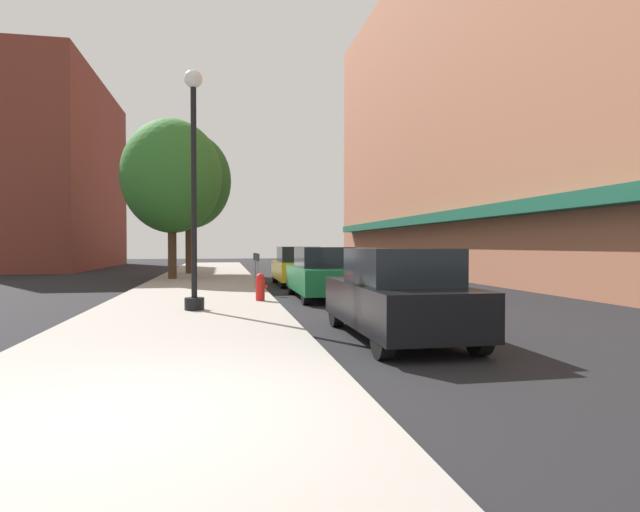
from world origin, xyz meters
TOP-DOWN VIEW (x-y plane):
  - ground_plane at (4.00, 18.00)m, footprint 90.00×90.00m
  - sidewalk_slab at (0.00, 19.00)m, footprint 4.80×50.00m
  - building_right_brick at (14.99, 22.00)m, footprint 6.80×40.00m
  - building_far_background at (-11.02, 37.00)m, footprint 6.80×18.00m
  - lamppost at (0.17, 8.09)m, footprint 0.48×0.48m
  - fire_hydrant at (1.93, 9.93)m, footprint 0.33×0.26m
  - parking_meter_near at (2.05, 14.31)m, footprint 0.14×0.09m
  - parking_meter_far at (2.05, 13.03)m, footprint 0.14×0.09m
  - tree_near at (-1.51, 20.55)m, footprint 4.71×4.71m
  - tree_mid at (-1.02, 25.24)m, footprint 4.75×4.75m
  - car_black at (4.00, 3.96)m, footprint 1.80×4.30m
  - car_green at (4.00, 11.19)m, footprint 1.80×4.30m
  - car_yellow at (4.00, 16.93)m, footprint 1.80×4.30m

SIDE VIEW (x-z plane):
  - ground_plane at x=4.00m, z-range 0.00..0.00m
  - sidewalk_slab at x=0.00m, z-range 0.00..0.12m
  - fire_hydrant at x=1.93m, z-range 0.12..0.91m
  - car_black at x=4.00m, z-range -0.02..1.64m
  - car_green at x=4.00m, z-range -0.02..1.64m
  - car_yellow at x=4.00m, z-range -0.02..1.64m
  - parking_meter_near at x=2.05m, z-range 0.29..1.60m
  - parking_meter_far at x=2.05m, z-range 0.29..1.60m
  - lamppost at x=0.17m, z-range 0.25..6.15m
  - tree_near at x=-1.51m, z-range 1.20..8.80m
  - tree_mid at x=-1.02m, z-range 1.38..9.40m
  - building_far_background at x=-11.02m, z-range -0.02..13.99m
  - building_right_brick at x=14.99m, z-range -0.02..19.32m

